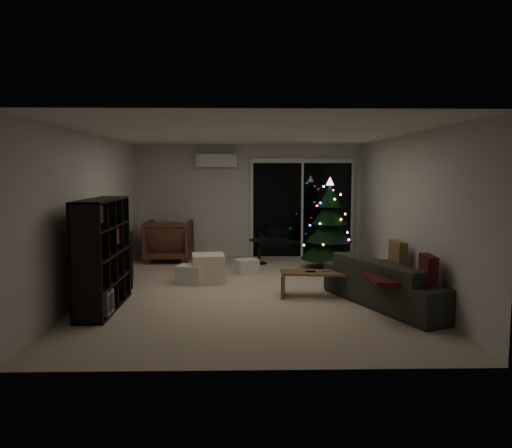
{
  "coord_description": "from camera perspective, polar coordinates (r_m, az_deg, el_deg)",
  "views": [
    {
      "loc": [
        -0.08,
        -7.91,
        1.93
      ],
      "look_at": [
        0.1,
        0.3,
        1.05
      ],
      "focal_mm": 35.0,
      "sensor_mm": 36.0,
      "label": 1
    }
  ],
  "objects": [
    {
      "name": "side_table",
      "position": [
        10.37,
        0.38,
        -3.17
      ],
      "size": [
        0.49,
        0.49,
        0.51
      ],
      "primitive_type": "cylinder",
      "rotation": [
        0.0,
        0.0,
        0.23
      ],
      "color": "black",
      "rests_on": "floor"
    },
    {
      "name": "cushion_a",
      "position": [
        8.1,
        15.89,
        -3.47
      ],
      "size": [
        0.17,
        0.46,
        0.45
      ],
      "primitive_type": "cube",
      "rotation": [
        0.0,
        0.0,
        0.09
      ],
      "color": "olive",
      "rests_on": "sofa"
    },
    {
      "name": "floor_lamp",
      "position": [
        11.5,
        -8.17,
        1.1
      ],
      "size": [
        0.3,
        0.3,
        1.88
      ],
      "primitive_type": "cylinder",
      "color": "black",
      "rests_on": "floor"
    },
    {
      "name": "cushion_b",
      "position": [
        6.89,
        19.08,
        -5.24
      ],
      "size": [
        0.16,
        0.46,
        0.45
      ],
      "primitive_type": "cube",
      "rotation": [
        0.0,
        0.0,
        -0.07
      ],
      "color": "#3E100D",
      "rests_on": "sofa"
    },
    {
      "name": "media_cabinet",
      "position": [
        8.97,
        -15.28,
        -4.2
      ],
      "size": [
        0.65,
        1.21,
        0.72
      ],
      "primitive_type": "cube",
      "rotation": [
        0.0,
        0.0,
        0.2
      ],
      "color": "black",
      "rests_on": "floor"
    },
    {
      "name": "sofa_throw",
      "position": [
        7.41,
        14.74,
        -5.29
      ],
      "size": [
        0.73,
        1.68,
        0.06
      ],
      "primitive_type": "cube",
      "color": "#3E100D",
      "rests_on": "sofa"
    },
    {
      "name": "armchair",
      "position": [
        10.85,
        -9.91,
        -1.86
      ],
      "size": [
        0.97,
        1.0,
        0.88
      ],
      "primitive_type": "imported",
      "rotation": [
        0.0,
        0.0,
        3.12
      ],
      "color": "#4B2E25",
      "rests_on": "floor"
    },
    {
      "name": "christmas_tree",
      "position": [
        9.87,
        8.4,
        0.06
      ],
      "size": [
        1.28,
        1.28,
        1.8
      ],
      "primitive_type": "cone",
      "rotation": [
        0.0,
        0.0,
        0.16
      ],
      "color": "black",
      "rests_on": "floor"
    },
    {
      "name": "cardboard_box_a",
      "position": [
        8.65,
        -7.47,
        -5.75
      ],
      "size": [
        0.52,
        0.45,
        0.32
      ],
      "primitive_type": "cube",
      "rotation": [
        0.0,
        0.0,
        -0.29
      ],
      "color": "white",
      "rests_on": "floor"
    },
    {
      "name": "remote_a",
      "position": [
        7.74,
        6.25,
        -5.39
      ],
      "size": [
        0.15,
        0.05,
        0.02
      ],
      "primitive_type": "cube",
      "color": "black",
      "rests_on": "coffee_table"
    },
    {
      "name": "remote_b",
      "position": [
        7.82,
        8.03,
        -5.29
      ],
      "size": [
        0.15,
        0.09,
        0.02
      ],
      "primitive_type": "cube",
      "rotation": [
        0.0,
        0.0,
        0.35
      ],
      "color": "slate",
      "rests_on": "coffee_table"
    },
    {
      "name": "cardboard_box_b",
      "position": [
        9.38,
        -1.07,
        -4.89
      ],
      "size": [
        0.49,
        0.45,
        0.28
      ],
      "primitive_type": "cube",
      "rotation": [
        0.0,
        0.0,
        0.49
      ],
      "color": "white",
      "rests_on": "floor"
    },
    {
      "name": "coffee_table",
      "position": [
        7.8,
        7.34,
        -6.82
      ],
      "size": [
        1.25,
        0.59,
        0.38
      ],
      "primitive_type": null,
      "rotation": [
        0.0,
        0.0,
        -0.14
      ],
      "color": "olive",
      "rests_on": "floor"
    },
    {
      "name": "ottoman",
      "position": [
        8.72,
        -5.48,
        -5.05
      ],
      "size": [
        0.61,
        0.61,
        0.49
      ],
      "primitive_type": "cube",
      "rotation": [
        0.0,
        0.0,
        0.13
      ],
      "color": "beige",
      "rests_on": "floor"
    },
    {
      "name": "sofa",
      "position": [
        7.46,
        15.45,
        -6.41
      ],
      "size": [
        1.73,
        2.5,
        0.68
      ],
      "primitive_type": "imported",
      "rotation": [
        0.0,
        0.0,
        1.96
      ],
      "color": "black",
      "rests_on": "floor"
    },
    {
      "name": "stereo",
      "position": [
        8.9,
        -15.36,
        -1.45
      ],
      "size": [
        0.36,
        0.43,
        0.15
      ],
      "primitive_type": "cube",
      "color": "black",
      "rests_on": "media_cabinet"
    },
    {
      "name": "bookshelf",
      "position": [
        7.3,
        -18.56,
        -3.32
      ],
      "size": [
        0.73,
        1.59,
        1.55
      ],
      "primitive_type": null,
      "rotation": [
        0.0,
        0.0,
        0.23
      ],
      "color": "black",
      "rests_on": "floor"
    },
    {
      "name": "room",
      "position": [
        9.46,
        2.0,
        0.57
      ],
      "size": [
        6.5,
        7.51,
        2.6
      ],
      "color": "beige",
      "rests_on": "ground"
    }
  ]
}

